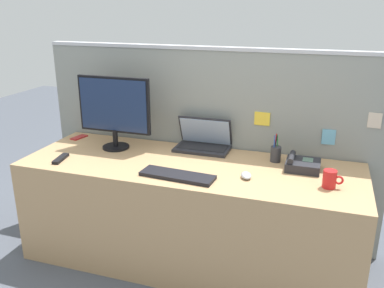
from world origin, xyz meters
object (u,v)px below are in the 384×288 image
desktop_monitor (114,108)px  laptop (204,141)px  keyboard_main (178,176)px  computer_mouse_right_hand (246,175)px  pen_cup (276,153)px  cell_phone_red_case (79,137)px  desk_phone (302,164)px  tv_remote (61,159)px  coffee_mug (330,179)px

desktop_monitor → laptop: 0.67m
keyboard_main → computer_mouse_right_hand: size_ratio=4.50×
laptop → pen_cup: laptop is taller
pen_cup → cell_phone_red_case: 1.50m
desk_phone → computer_mouse_right_hand: 0.39m
desk_phone → tv_remote: size_ratio=1.22×
desk_phone → cell_phone_red_case: bearing=176.1°
keyboard_main → tv_remote: keyboard_main is taller
desktop_monitor → coffee_mug: bearing=-8.9°
laptop → pen_cup: 0.52m
desk_phone → pen_cup: pen_cup is taller
computer_mouse_right_hand → tv_remote: size_ratio=0.59×
desk_phone → tv_remote: 1.56m
desktop_monitor → computer_mouse_right_hand: 1.06m
desktop_monitor → pen_cup: desktop_monitor is taller
pen_cup → cell_phone_red_case: pen_cup is taller
keyboard_main → desk_phone: bearing=31.7°
pen_cup → tv_remote: bearing=-162.6°
coffee_mug → pen_cup: bearing=137.4°
computer_mouse_right_hand → coffee_mug: (0.47, 0.01, 0.04)m
laptop → cell_phone_red_case: bearing=-176.4°
cell_phone_red_case → coffee_mug: 1.87m
desktop_monitor → laptop: (0.60, 0.17, -0.23)m
pen_cup → tv_remote: (-1.35, -0.42, -0.04)m
keyboard_main → coffee_mug: bearing=13.0°
desktop_monitor → tv_remote: size_ratio=3.14×
keyboard_main → tv_remote: 0.83m
cell_phone_red_case → coffee_mug: bearing=1.4°
laptop → keyboard_main: 0.54m
desk_phone → desktop_monitor: bearing=179.9°
laptop → desk_phone: size_ratio=1.83×
keyboard_main → cell_phone_red_case: keyboard_main is taller
computer_mouse_right_hand → coffee_mug: size_ratio=0.88×
tv_remote → coffee_mug: bearing=-6.2°
keyboard_main → pen_cup: pen_cup is taller
laptop → coffee_mug: bearing=-25.3°
desktop_monitor → keyboard_main: 0.75m
cell_phone_red_case → tv_remote: bearing=-59.5°
keyboard_main → pen_cup: (0.52, 0.45, 0.04)m
computer_mouse_right_hand → pen_cup: size_ratio=0.54×
laptop → desk_phone: bearing=-14.5°
desktop_monitor → computer_mouse_right_hand: size_ratio=5.33×
laptop → cell_phone_red_case: 0.99m
desk_phone → coffee_mug: coffee_mug is taller
desktop_monitor → keyboard_main: bearing=-31.1°
tv_remote → coffee_mug: coffee_mug is taller
desk_phone → coffee_mug: bearing=-53.5°
laptop → coffee_mug: size_ratio=3.35×
coffee_mug → desk_phone: bearing=126.5°
computer_mouse_right_hand → pen_cup: bearing=50.9°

